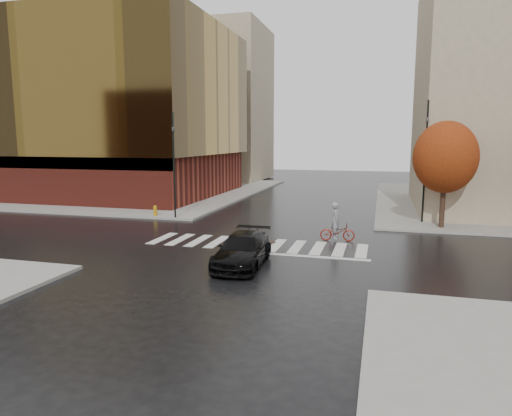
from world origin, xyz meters
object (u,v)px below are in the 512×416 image
at_px(sedan, 243,250).
at_px(traffic_light_nw, 174,158).
at_px(fire_hydrant, 155,210).
at_px(traffic_light_ne, 426,153).
at_px(cyclist, 337,228).

distance_m(sedan, traffic_light_nw, 13.18).
bearing_deg(fire_hydrant, sedan, -46.52).
xyz_separation_m(traffic_light_nw, traffic_light_ne, (16.44, 2.70, 0.45)).
bearing_deg(fire_hydrant, traffic_light_ne, 7.87).
distance_m(sedan, fire_hydrant, 13.92).
height_order(traffic_light_ne, fire_hydrant, traffic_light_ne).
bearing_deg(cyclist, traffic_light_nw, 65.78).
bearing_deg(traffic_light_nw, traffic_light_ne, 113.57).
relative_size(traffic_light_ne, fire_hydrant, 10.40).
xyz_separation_m(traffic_light_ne, fire_hydrant, (-18.08, -2.50, -4.13)).
height_order(sedan, cyclist, cyclist).
distance_m(sedan, cyclist, 7.06).
height_order(sedan, traffic_light_ne, traffic_light_ne).
relative_size(sedan, cyclist, 2.27).
height_order(cyclist, traffic_light_ne, traffic_light_ne).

